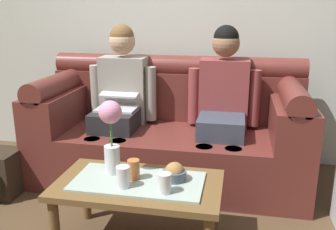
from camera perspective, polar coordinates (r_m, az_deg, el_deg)
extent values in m
cube|color=maroon|center=(2.99, 0.10, -6.08)|extent=(2.10, 0.88, 0.42)
cube|color=maroon|center=(3.17, 1.25, 3.02)|extent=(2.10, 0.22, 0.40)
cylinder|color=maroon|center=(3.13, 1.27, 7.56)|extent=(2.10, 0.18, 0.18)
cube|color=maroon|center=(3.17, -16.26, 1.24)|extent=(0.28, 0.88, 0.28)
cylinder|color=maroon|center=(3.13, -16.52, 4.51)|extent=(0.18, 0.88, 0.18)
cube|color=maroon|center=(2.85, 18.36, -0.57)|extent=(0.28, 0.88, 0.28)
cylinder|color=maroon|center=(2.81, 18.69, 3.05)|extent=(0.18, 0.88, 0.18)
cube|color=#232326|center=(2.94, -8.03, -0.72)|extent=(0.34, 0.40, 0.15)
cylinder|color=#232326|center=(2.84, -11.43, -7.60)|extent=(0.12, 0.12, 0.42)
cylinder|color=#232326|center=(2.78, -7.57, -8.00)|extent=(0.12, 0.12, 0.42)
cube|color=gray|center=(3.11, -6.74, 3.98)|extent=(0.38, 0.22, 0.54)
cylinder|color=gray|center=(3.16, -11.02, 3.60)|extent=(0.09, 0.09, 0.44)
cylinder|color=gray|center=(3.02, -2.69, 3.29)|extent=(0.09, 0.09, 0.44)
sphere|color=tan|center=(3.04, -7.10, 11.21)|extent=(0.21, 0.21, 0.21)
sphere|color=brown|center=(3.03, -7.13, 11.96)|extent=(0.19, 0.19, 0.19)
cube|color=silver|center=(2.94, -7.96, 0.94)|extent=(0.31, 0.22, 0.02)
cube|color=silver|center=(3.03, -7.24, 3.61)|extent=(0.31, 0.21, 0.06)
cube|color=black|center=(3.02, -7.29, 3.53)|extent=(0.27, 0.18, 0.05)
cube|color=#383D4C|center=(2.79, 8.22, -1.66)|extent=(0.34, 0.40, 0.15)
cylinder|color=#383D4C|center=(2.66, 5.47, -9.10)|extent=(0.12, 0.12, 0.42)
cylinder|color=#383D4C|center=(2.65, 9.84, -9.36)|extent=(0.12, 0.12, 0.42)
cube|color=brown|center=(2.97, 8.62, 3.32)|extent=(0.38, 0.22, 0.54)
cylinder|color=brown|center=(2.95, 4.01, 2.99)|extent=(0.09, 0.09, 0.44)
cylinder|color=brown|center=(2.93, 13.16, 2.52)|extent=(0.09, 0.09, 0.44)
sphere|color=#936B4C|center=(2.89, 8.93, 10.89)|extent=(0.21, 0.21, 0.21)
sphere|color=black|center=(2.89, 8.97, 11.69)|extent=(0.19, 0.19, 0.19)
cube|color=brown|center=(2.12, -4.60, -10.74)|extent=(0.93, 0.52, 0.04)
cube|color=#9EB2A8|center=(2.11, -4.62, -10.16)|extent=(0.73, 0.36, 0.01)
cylinder|color=brown|center=(2.19, -17.06, -16.48)|extent=(0.06, 0.06, 0.36)
cylinder|color=brown|center=(2.52, -12.55, -11.63)|extent=(0.06, 0.06, 0.36)
cylinder|color=brown|center=(2.34, 7.15, -13.67)|extent=(0.06, 0.06, 0.36)
cylinder|color=silver|center=(2.18, -8.59, -6.78)|extent=(0.09, 0.09, 0.17)
cylinder|color=#3D7538|center=(2.13, -8.77, -2.78)|extent=(0.01, 0.01, 0.16)
sphere|color=pink|center=(2.09, -8.91, 0.44)|extent=(0.13, 0.13, 0.13)
cylinder|color=#4C5666|center=(2.10, 1.03, -9.23)|extent=(0.13, 0.13, 0.06)
sphere|color=olive|center=(2.09, 1.04, -8.74)|extent=(0.11, 0.11, 0.11)
cylinder|color=#B26633|center=(2.10, -5.34, -8.36)|extent=(0.07, 0.07, 0.11)
cylinder|color=silver|center=(1.95, -0.52, -10.46)|extent=(0.07, 0.07, 0.11)
cylinder|color=silver|center=(2.02, -6.95, -9.44)|extent=(0.07, 0.07, 0.12)
cube|color=#2D2319|center=(3.03, -24.54, -8.12)|extent=(0.30, 0.26, 0.34)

